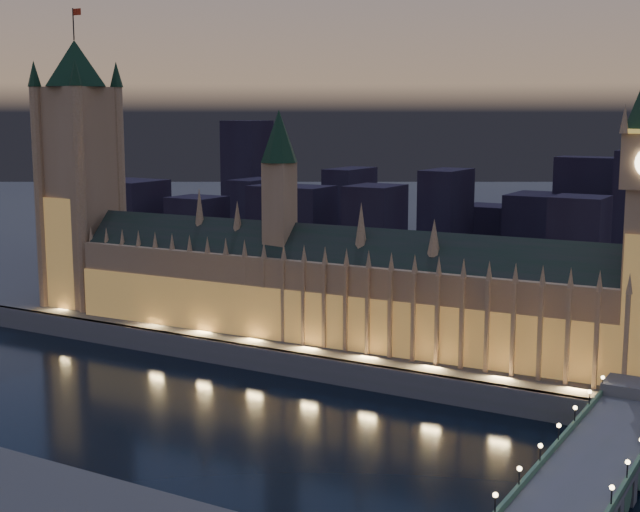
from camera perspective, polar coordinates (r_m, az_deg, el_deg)
The scene contains 7 objects.
ground_plane at distance 262.52m, azimuth -7.11°, elevation -9.80°, with size 2000.00×2000.00×0.00m, color black.
north_bank at distance 736.98m, azimuth 18.20°, elevation 2.40°, with size 2000.00×960.00×8.00m, color #3E3E41.
embankment_wall at distance 293.35m, azimuth -2.24°, elevation -6.87°, with size 2000.00×2.50×8.00m, color #535655.
palace_of_westminster at distance 303.48m, azimuth 0.44°, elevation -1.97°, with size 202.00×27.96×78.00m.
victoria_tower at distance 368.40m, azimuth -15.16°, elevation 5.88°, with size 31.68×31.68×116.94m.
westminster_bridge at distance 212.78m, azimuth 17.28°, elevation -13.07°, with size 18.93×113.00×15.90m.
city_backdrop at distance 462.02m, azimuth 15.42°, elevation 2.08°, with size 487.62×215.63×71.65m.
Camera 1 is at (151.74, -196.62, 85.03)m, focal length 50.00 mm.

